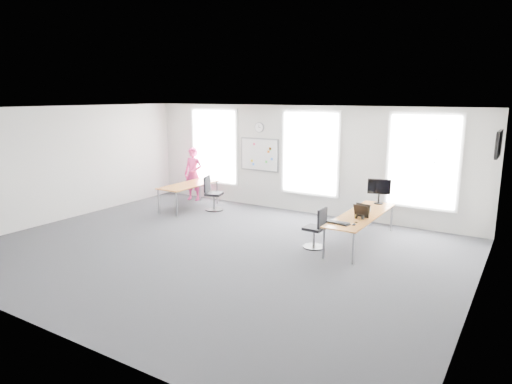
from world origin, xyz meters
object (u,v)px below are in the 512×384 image
Objects in this scene: chair_right at (316,230)px; person at (193,174)px; keyboard at (338,223)px; headphones at (359,217)px; desk_right at (361,216)px; desk_left at (189,186)px; chair_left at (212,195)px; monitor at (379,189)px.

chair_right is 5.74m from person.
keyboard is 2.64× the size of headphones.
desk_right is at bearing 92.32° from keyboard.
headphones is (0.80, 0.40, 0.33)m from chair_right.
desk_left is at bearing -102.93° from chair_right.
desk_left is 1.99× the size of chair_left.
chair_left reaches higher than desk_left.
person is (-0.58, 0.92, 0.18)m from desk_left.
desk_left is 5.57m from headphones.
chair_left is 1.62× the size of monitor.
person is (-5.27, 2.24, 0.44)m from chair_right.
monitor is at bearing -100.57° from chair_left.
desk_right is 1.00m from keyboard.
keyboard is 0.62m from headphones.
desk_left is 10.61× the size of headphones.
monitor reaches higher than desk_right.
desk_right is 5.68× the size of keyboard.
chair_right is 1.48× the size of monitor.
desk_left is at bearing 174.86° from headphones.
desk_left is 0.77m from chair_left.
person reaches higher than keyboard.
keyboard is (5.25, -1.49, 0.03)m from desk_left.
desk_left is 5.47m from monitor.
desk_left is 1.18× the size of person.
person reaches higher than monitor.
headphones reaches higher than desk_left.
keyboard is at bearing -15.86° from desk_left.
desk_left is at bearing 172.07° from monitor.
person reaches higher than desk_left.
desk_right is 1.67× the size of person.
chair_left is at bearing -107.90° from chair_right.
desk_left is (-5.40, 0.51, 0.02)m from desk_right.
desk_left reaches higher than desk_right.
monitor reaches higher than desk_left.
headphones is 1.63m from monitor.
monitor is (0.73, 1.99, 0.65)m from chair_right.
monitor is (4.71, 0.49, 0.61)m from chair_left.
desk_right is 4.56× the size of monitor.
monitor reaches higher than headphones.
keyboard is at bearing -109.38° from monitor.
keyboard is at bearing -30.61° from person.
chair_left is (0.71, 0.18, -0.22)m from desk_left.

